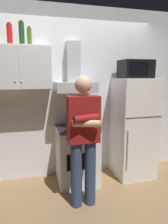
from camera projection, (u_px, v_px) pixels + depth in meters
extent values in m
plane|color=olive|center=(84.00, 188.00, 2.98)|extent=(7.00, 7.00, 0.00)
cube|color=white|center=(75.00, 94.00, 3.31)|extent=(4.80, 0.10, 2.70)
cube|color=silver|center=(18.00, 68.00, 2.82)|extent=(0.90, 0.34, 0.60)
cube|color=silver|center=(35.00, 68.00, 2.70)|extent=(0.43, 0.01, 0.58)
sphere|color=#B2B2B7|center=(15.00, 81.00, 2.66)|extent=(0.02, 0.02, 0.02)
sphere|color=#B2B2B7|center=(21.00, 81.00, 2.68)|extent=(0.02, 0.02, 0.02)
cube|color=white|center=(77.00, 155.00, 3.13)|extent=(0.60, 0.60, 0.85)
cube|color=black|center=(77.00, 128.00, 3.05)|extent=(0.59, 0.59, 0.01)
cube|color=black|center=(82.00, 162.00, 2.84)|extent=(0.42, 0.01, 0.24)
cylinder|color=black|center=(70.00, 130.00, 2.90)|extent=(0.16, 0.16, 0.01)
cylinder|color=black|center=(87.00, 129.00, 2.97)|extent=(0.16, 0.16, 0.01)
cylinder|color=black|center=(67.00, 126.00, 3.13)|extent=(0.16, 0.16, 0.01)
cylinder|color=black|center=(83.00, 125.00, 3.20)|extent=(0.16, 0.16, 0.01)
cylinder|color=black|center=(67.00, 139.00, 2.72)|extent=(0.04, 0.02, 0.04)
cylinder|color=black|center=(77.00, 138.00, 2.75)|extent=(0.04, 0.02, 0.04)
cylinder|color=black|center=(87.00, 138.00, 2.78)|extent=(0.04, 0.02, 0.04)
cylinder|color=black|center=(96.00, 137.00, 2.81)|extent=(0.04, 0.02, 0.04)
cube|color=#B7BABF|center=(75.00, 87.00, 3.02)|extent=(0.60, 0.44, 0.15)
cube|color=#B7BABF|center=(73.00, 62.00, 3.08)|extent=(0.20, 0.16, 0.60)
cube|color=white|center=(133.00, 128.00, 3.30)|extent=(0.60, 0.60, 1.60)
cube|color=#4C4C4C|center=(144.00, 117.00, 2.96)|extent=(0.59, 0.01, 0.01)
cylinder|color=silver|center=(128.00, 150.00, 2.98)|extent=(0.02, 0.02, 0.60)
cube|color=black|center=(135.00, 69.00, 3.15)|extent=(0.48, 0.36, 0.28)
cube|color=black|center=(139.00, 69.00, 2.96)|extent=(0.30, 0.01, 0.20)
cylinder|color=navy|center=(76.00, 174.00, 2.52)|extent=(0.14, 0.14, 0.85)
cylinder|color=navy|center=(90.00, 173.00, 2.57)|extent=(0.14, 0.14, 0.85)
cube|color=maroon|center=(83.00, 119.00, 2.42)|extent=(0.38, 0.20, 0.56)
cylinder|color=maroon|center=(86.00, 118.00, 2.28)|extent=(0.33, 0.17, 0.08)
cylinder|color=#DBAD89|center=(86.00, 123.00, 2.29)|extent=(0.33, 0.17, 0.08)
sphere|color=#DBAD89|center=(83.00, 85.00, 2.34)|extent=(0.20, 0.20, 0.20)
cylinder|color=red|center=(10.00, 35.00, 2.71)|extent=(0.07, 0.07, 0.27)
cylinder|color=black|center=(9.00, 23.00, 2.68)|extent=(0.04, 0.04, 0.02)
cylinder|color=#19471E|center=(22.00, 34.00, 2.74)|extent=(0.07, 0.07, 0.30)
cylinder|color=black|center=(21.00, 21.00, 2.71)|extent=(0.04, 0.04, 0.02)
cylinder|color=#4C6B19|center=(29.00, 37.00, 2.75)|extent=(0.06, 0.06, 0.23)
cylinder|color=black|center=(29.00, 27.00, 2.73)|extent=(0.03, 0.03, 0.02)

